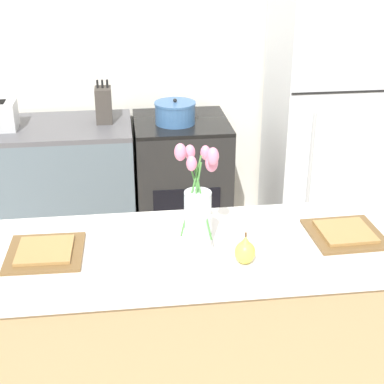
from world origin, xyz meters
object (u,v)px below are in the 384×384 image
object	(u,v)px
pear_figurine	(245,251)
cooking_pot	(175,113)
refrigerator	(325,112)
knife_block	(104,105)
plate_setting_left	(45,252)
flower_vase	(198,208)
plate_setting_right	(345,233)
stove_range	(182,184)

from	to	relation	value
pear_figurine	cooking_pot	bearing A→B (deg)	93.06
refrigerator	pear_figurine	world-z (taller)	refrigerator
refrigerator	knife_block	size ratio (longest dim) A/B	6.72
refrigerator	plate_setting_left	xyz separation A→B (m)	(-1.64, -1.59, -0.02)
flower_vase	refrigerator	bearing A→B (deg)	56.74
refrigerator	plate_setting_right	xyz separation A→B (m)	(-0.45, -1.59, -0.02)
stove_range	refrigerator	world-z (taller)	refrigerator
plate_setting_right	plate_setting_left	bearing A→B (deg)	180.00
plate_setting_right	cooking_pot	xyz separation A→B (m)	(-0.54, 1.53, 0.06)
pear_figurine	knife_block	bearing A→B (deg)	106.67
plate_setting_left	plate_setting_right	world-z (taller)	same
flower_vase	pear_figurine	xyz separation A→B (m)	(0.16, -0.13, -0.13)
stove_range	plate_setting_right	bearing A→B (deg)	-72.66
plate_setting_left	knife_block	xyz separation A→B (m)	(0.21, 1.62, 0.11)
plate_setting_left	knife_block	distance (m)	1.64
flower_vase	cooking_pot	distance (m)	1.57
plate_setting_right	flower_vase	bearing A→B (deg)	-177.04
pear_figurine	knife_block	xyz separation A→B (m)	(-0.53, 1.78, 0.07)
refrigerator	cooking_pot	distance (m)	0.99
knife_block	refrigerator	bearing A→B (deg)	-1.34
flower_vase	cooking_pot	world-z (taller)	flower_vase
flower_vase	plate_setting_left	world-z (taller)	flower_vase
stove_range	knife_block	distance (m)	0.74
stove_range	plate_setting_right	world-z (taller)	plate_setting_right
stove_range	pear_figurine	world-z (taller)	pear_figurine
plate_setting_right	cooking_pot	world-z (taller)	cooking_pot
knife_block	cooking_pot	bearing A→B (deg)	-10.92
pear_figurine	knife_block	distance (m)	1.86
stove_range	flower_vase	bearing A→B (deg)	-93.93
cooking_pot	knife_block	size ratio (longest dim) A/B	0.96
stove_range	knife_block	world-z (taller)	knife_block
pear_figurine	plate_setting_left	xyz separation A→B (m)	(-0.74, 0.16, -0.04)
stove_range	plate_setting_left	size ratio (longest dim) A/B	3.01
pear_figurine	cooking_pot	distance (m)	1.69
flower_vase	knife_block	xyz separation A→B (m)	(-0.37, 1.65, -0.06)
flower_vase	knife_block	distance (m)	1.69
flower_vase	plate_setting_right	bearing A→B (deg)	2.96
refrigerator	cooking_pot	size ratio (longest dim) A/B	7.03
pear_figurine	plate_setting_right	world-z (taller)	pear_figurine
flower_vase	knife_block	world-z (taller)	flower_vase
plate_setting_left	cooking_pot	distance (m)	1.67
stove_range	plate_setting_left	distance (m)	1.79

